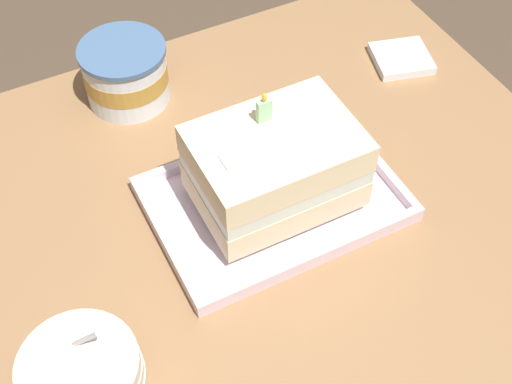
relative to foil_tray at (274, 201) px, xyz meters
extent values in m
cube|color=olive|center=(-0.05, 0.02, -0.02)|extent=(1.00, 0.78, 0.04)
cube|color=olive|center=(0.39, 0.35, -0.39)|extent=(0.06, 0.06, 0.69)
cube|color=silver|center=(0.00, 0.00, 0.00)|extent=(0.34, 0.24, 0.01)
cube|color=silver|center=(0.00, -0.11, 0.01)|extent=(0.34, 0.01, 0.02)
cube|color=silver|center=(0.00, 0.11, 0.01)|extent=(0.34, 0.01, 0.02)
cube|color=silver|center=(-0.16, 0.00, 0.01)|extent=(0.01, 0.21, 0.02)
cube|color=silver|center=(0.16, 0.00, 0.01)|extent=(0.01, 0.21, 0.02)
cube|color=beige|center=(0.00, 0.00, 0.04)|extent=(0.21, 0.15, 0.04)
cube|color=silver|center=(0.00, 0.00, 0.07)|extent=(0.21, 0.15, 0.02)
cube|color=beige|center=(0.00, 0.00, 0.11)|extent=(0.21, 0.15, 0.04)
cube|color=beige|center=(0.00, -0.01, 0.13)|extent=(0.16, 0.03, 0.00)
cube|color=#99DB9E|center=(0.00, 0.03, 0.15)|extent=(0.02, 0.01, 0.03)
ellipsoid|color=yellow|center=(0.00, 0.03, 0.17)|extent=(0.01, 0.01, 0.01)
cylinder|color=silver|center=(-0.32, -0.15, 0.03)|extent=(0.14, 0.14, 0.03)
cylinder|color=silver|center=(-0.32, -0.15, 0.05)|extent=(0.14, 0.14, 0.03)
cylinder|color=silver|center=(-0.31, -0.13, 0.08)|extent=(0.04, 0.04, 0.06)
cylinder|color=white|center=(-0.10, 0.30, 0.04)|extent=(0.13, 0.13, 0.09)
cylinder|color=#B78938|center=(-0.10, 0.30, 0.04)|extent=(0.13, 0.13, 0.03)
cylinder|color=#45648B|center=(-0.10, 0.30, 0.09)|extent=(0.14, 0.14, 0.01)
cube|color=white|center=(0.34, 0.18, 0.00)|extent=(0.11, 0.11, 0.01)
camera|label=1|loc=(-0.31, -0.54, 0.77)|focal=49.31mm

